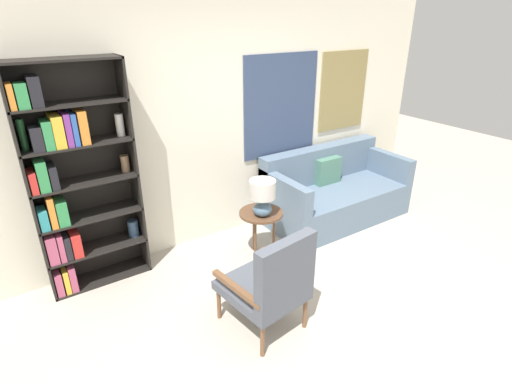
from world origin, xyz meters
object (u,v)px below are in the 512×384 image
Objects in this scene: bookshelf at (71,183)px; side_table at (261,218)px; armchair at (273,282)px; table_lamp at (262,195)px; couch at (333,193)px.

bookshelf reaches higher than side_table.
side_table is (1.68, -0.54, -0.60)m from bookshelf.
bookshelf is 4.01× the size of side_table.
side_table is (0.57, 1.00, -0.04)m from armchair.
armchair is 2.40× the size of table_lamp.
couch is (2.98, -0.28, -0.74)m from bookshelf.
couch is 1.34m from side_table.
bookshelf is at bearing 162.18° from side_table.
bookshelf is at bearing 159.78° from table_lamp.
bookshelf is 2.26× the size of armchair.
table_lamp is at bearing -166.17° from couch.
armchair is 1.11m from table_lamp.
couch is 3.44× the size of side_table.
bookshelf is 1.16× the size of couch.
armchair reaches higher than couch.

